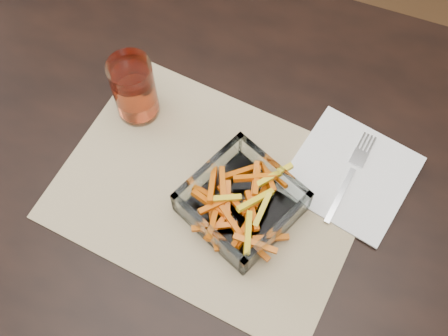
% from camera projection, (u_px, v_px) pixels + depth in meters
% --- Properties ---
extents(dining_table, '(1.60, 0.90, 0.75)m').
position_uv_depth(dining_table, '(201.00, 210.00, 0.94)').
color(dining_table, black).
rests_on(dining_table, ground).
extents(placemat, '(0.49, 0.38, 0.00)m').
position_uv_depth(placemat, '(211.00, 191.00, 0.86)').
color(placemat, tan).
rests_on(placemat, dining_table).
extents(glass_bowl, '(0.19, 0.19, 0.06)m').
position_uv_depth(glass_bowl, '(241.00, 203.00, 0.82)').
color(glass_bowl, white).
rests_on(glass_bowl, placemat).
extents(tumbler, '(0.07, 0.07, 0.12)m').
position_uv_depth(tumbler, '(135.00, 91.00, 0.87)').
color(tumbler, white).
rests_on(tumbler, placemat).
extents(napkin, '(0.21, 0.21, 0.00)m').
position_uv_depth(napkin, '(351.00, 173.00, 0.87)').
color(napkin, white).
rests_on(napkin, placemat).
extents(fork, '(0.04, 0.17, 0.00)m').
position_uv_depth(fork, '(351.00, 174.00, 0.86)').
color(fork, silver).
rests_on(fork, napkin).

